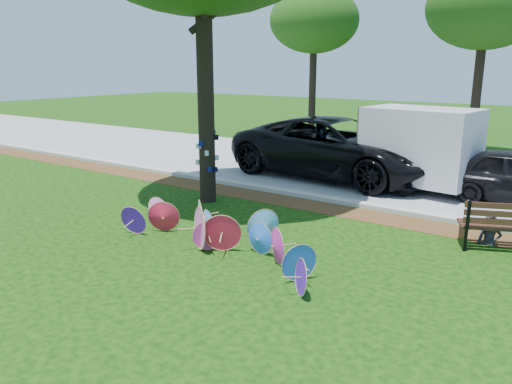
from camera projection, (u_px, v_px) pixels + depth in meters
ground at (179, 252)px, 10.08m from camera, size 90.00×90.00×0.00m
mulch_strip at (293, 203)px, 13.64m from camera, size 90.00×1.00×0.01m
curb at (306, 195)px, 14.19m from camera, size 90.00×0.30×0.12m
street at (364, 172)px, 17.49m from camera, size 90.00×8.00×0.01m
parasol_pile at (217, 230)px, 10.24m from camera, size 5.21×2.29×0.90m
black_van at (337, 148)px, 16.50m from camera, size 7.39×3.89×1.98m
cargo_trailer at (420, 145)px, 14.67m from camera, size 3.29×2.31×2.75m
park_bench at (510, 225)px, 10.11m from camera, size 2.10×1.45×1.03m
person_left at (492, 215)px, 10.32m from camera, size 0.52×0.39×1.29m
bg_trees at (471, 9)px, 19.23m from camera, size 18.91×6.89×7.40m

